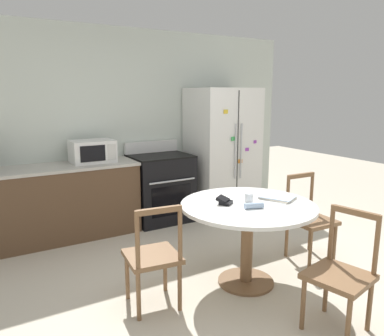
# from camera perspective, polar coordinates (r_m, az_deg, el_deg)

# --- Properties ---
(ground_plane) EXTENTS (14.00, 14.00, 0.00)m
(ground_plane) POSITION_cam_1_polar(r_m,az_deg,el_deg) (3.41, 7.89, -19.58)
(ground_plane) COLOR beige
(back_wall) EXTENTS (5.20, 0.10, 2.60)m
(back_wall) POSITION_cam_1_polar(r_m,az_deg,el_deg) (5.28, -9.97, 6.32)
(back_wall) COLOR silver
(back_wall) RESTS_ON ground_plane
(kitchen_counter) EXTENTS (2.13, 0.64, 0.90)m
(kitchen_counter) POSITION_cam_1_polar(r_m,az_deg,el_deg) (4.79, -21.02, -5.12)
(kitchen_counter) COLOR brown
(kitchen_counter) RESTS_ON ground_plane
(refrigerator) EXTENTS (0.92, 0.77, 1.82)m
(refrigerator) POSITION_cam_1_polar(r_m,az_deg,el_deg) (5.54, 4.60, 2.63)
(refrigerator) COLOR white
(refrigerator) RESTS_ON ground_plane
(oven_range) EXTENTS (0.80, 0.68, 1.08)m
(oven_range) POSITION_cam_1_polar(r_m,az_deg,el_deg) (5.19, -4.78, -2.96)
(oven_range) COLOR black
(oven_range) RESTS_ON ground_plane
(microwave) EXTENTS (0.52, 0.38, 0.28)m
(microwave) POSITION_cam_1_polar(r_m,az_deg,el_deg) (4.81, -14.94, 2.49)
(microwave) COLOR white
(microwave) RESTS_ON kitchen_counter
(dining_table) EXTENTS (1.22, 1.22, 0.77)m
(dining_table) POSITION_cam_1_polar(r_m,az_deg,el_deg) (3.46, 8.47, -7.74)
(dining_table) COLOR white
(dining_table) RESTS_ON ground_plane
(dining_chair_right) EXTENTS (0.44, 0.44, 0.90)m
(dining_chair_right) POSITION_cam_1_polar(r_m,az_deg,el_deg) (4.18, 17.46, -7.49)
(dining_chair_right) COLOR brown
(dining_chair_right) RESTS_ON ground_plane
(dining_chair_near) EXTENTS (0.50, 0.50, 0.90)m
(dining_chair_near) POSITION_cam_1_polar(r_m,az_deg,el_deg) (3.06, 21.69, -14.87)
(dining_chair_near) COLOR brown
(dining_chair_near) RESTS_ON ground_plane
(dining_chair_left) EXTENTS (0.46, 0.46, 0.90)m
(dining_chair_left) POSITION_cam_1_polar(r_m,az_deg,el_deg) (3.14, -5.92, -13.38)
(dining_chair_left) COLOR brown
(dining_chair_left) RESTS_ON ground_plane
(candle_glass) EXTENTS (0.08, 0.08, 0.08)m
(candle_glass) POSITION_cam_1_polar(r_m,az_deg,el_deg) (3.46, 8.65, -4.58)
(candle_glass) COLOR silver
(candle_glass) RESTS_ON dining_table
(folded_napkin) EXTENTS (0.18, 0.10, 0.05)m
(folded_napkin) POSITION_cam_1_polar(r_m,az_deg,el_deg) (3.28, 9.43, -5.67)
(folded_napkin) COLOR #A3BCDB
(folded_napkin) RESTS_ON dining_table
(wallet) EXTENTS (0.17, 0.17, 0.07)m
(wallet) POSITION_cam_1_polar(r_m,az_deg,el_deg) (3.38, 4.96, -5.04)
(wallet) COLOR black
(wallet) RESTS_ON dining_table
(mail_stack) EXTENTS (0.33, 0.37, 0.02)m
(mail_stack) POSITION_cam_1_polar(r_m,az_deg,el_deg) (3.62, 12.87, -4.42)
(mail_stack) COLOR white
(mail_stack) RESTS_ON dining_table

